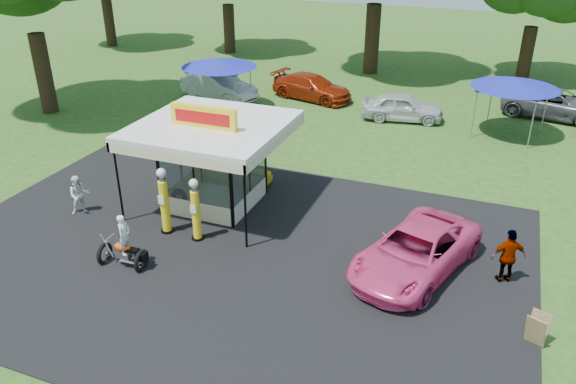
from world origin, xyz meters
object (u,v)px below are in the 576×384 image
gas_pump_left (165,202)px  bg_car_d (556,104)px  pink_sedan (416,251)px  gas_pump_right (196,211)px  bg_car_b (312,87)px  tent_west (219,63)px  motorcycle (124,246)px  spectator_west (79,195)px  bg_car_a (219,86)px  gas_station_kiosk (214,162)px  a_frame_sign (537,330)px  bg_car_c (402,107)px  tent_east (515,83)px  spectator_east_b (508,257)px  kiosk_car (240,171)px

gas_pump_left → bg_car_d: size_ratio=0.44×
pink_sedan → gas_pump_right: bearing=-155.2°
bg_car_b → tent_west: tent_west is taller
gas_pump_right → pink_sedan: bearing=6.6°
tent_west → gas_pump_left: bearing=-70.3°
gas_pump_right → motorcycle: 2.70m
spectator_west → bg_car_a: bg_car_a is taller
gas_station_kiosk → tent_west: gas_station_kiosk is taller
gas_station_kiosk → motorcycle: bearing=-97.2°
motorcycle → bg_car_d: size_ratio=0.34×
bg_car_d → tent_west: tent_west is taller
gas_pump_right → bg_car_b: bearing=95.9°
gas_station_kiosk → a_frame_sign: bearing=-19.0°
bg_car_b → bg_car_c: (5.96, -1.89, 0.00)m
bg_car_a → bg_car_d: bg_car_a is taller
tent_east → gas_station_kiosk: bearing=-130.0°
spectator_east_b → spectator_west: bearing=-20.2°
pink_sedan → tent_west: 18.64m
gas_station_kiosk → bg_car_a: (-6.37, 12.40, -0.95)m
kiosk_car → tent_east: (10.42, 10.22, 2.26)m
gas_station_kiosk → bg_car_b: gas_station_kiosk is taller
motorcycle → bg_car_b: bearing=88.3°
bg_car_b → bg_car_d: bearing=-68.5°
a_frame_sign → pink_sedan: size_ratio=0.17×
spectator_west → tent_west: tent_west is taller
bg_car_b → bg_car_c: size_ratio=1.17×
gas_pump_right → spectator_east_b: 10.30m
spectator_west → bg_car_d: 25.58m
pink_sedan → bg_car_a: (-14.54, 14.22, 0.09)m
gas_pump_left → gas_pump_right: gas_pump_left is taller
bg_car_a → kiosk_car: bearing=-132.7°
spectator_west → spectator_east_b: 15.41m
bg_car_d → kiosk_car: bearing=147.9°
gas_pump_right → tent_east: size_ratio=0.55×
kiosk_car → tent_west: (-5.40, 8.59, 2.24)m
motorcycle → spectator_west: bearing=144.7°
gas_station_kiosk → bg_car_c: 13.64m
gas_pump_right → a_frame_sign: (11.10, -1.38, -0.66)m
a_frame_sign → bg_car_c: bg_car_c is taller
motorcycle → tent_west: size_ratio=0.46×
gas_station_kiosk → gas_pump_right: bearing=-75.2°
gas_pump_left → bg_car_b: 17.24m
bg_car_c → pink_sedan: bearing=-177.5°
pink_sedan → tent_west: (-13.57, 12.62, 1.97)m
bg_car_b → bg_car_c: bearing=-93.2°
kiosk_car → spectator_east_b: bearing=-108.1°
gas_pump_right → tent_west: tent_west is taller
spectator_west → kiosk_car: bearing=3.7°
spectator_west → tent_east: tent_east is taller
gas_pump_left → motorcycle: (-0.05, -2.36, -0.45)m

